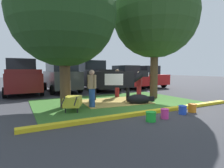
{
  "coord_description": "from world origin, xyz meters",
  "views": [
    {
      "loc": [
        -4.9,
        -5.92,
        1.62
      ],
      "look_at": [
        -0.57,
        2.15,
        0.9
      ],
      "focal_mm": 28.56,
      "sensor_mm": 36.0,
      "label": 1
    }
  ],
  "objects_px": {
    "shade_tree_right": "(155,16)",
    "bucket_orange": "(192,108)",
    "shade_tree_left": "(64,13)",
    "bucket_blue": "(183,110)",
    "person_visitor_far": "(117,82)",
    "suv_dark_grey": "(61,75)",
    "wheelbarrow": "(73,102)",
    "bucket_green": "(151,116)",
    "person_handler": "(139,84)",
    "bucket_pink": "(165,113)",
    "sedan_red": "(146,77)",
    "sedan_silver": "(126,77)",
    "pickup_truck_maroon": "(22,77)",
    "person_visitor_near": "(92,88)",
    "calf_lying": "(139,99)",
    "pickup_truck_black": "(96,76)",
    "cow_holstein": "(113,79)"
  },
  "relations": [
    {
      "from": "cow_holstein",
      "to": "wheelbarrow",
      "type": "distance_m",
      "value": 2.76
    },
    {
      "from": "sedan_red",
      "to": "sedan_silver",
      "type": "bearing_deg",
      "value": -176.66
    },
    {
      "from": "shade_tree_left",
      "to": "sedan_red",
      "type": "relative_size",
      "value": 1.4
    },
    {
      "from": "bucket_blue",
      "to": "bucket_pink",
      "type": "bearing_deg",
      "value": -173.3
    },
    {
      "from": "shade_tree_right",
      "to": "person_handler",
      "type": "bearing_deg",
      "value": 174.94
    },
    {
      "from": "wheelbarrow",
      "to": "bucket_green",
      "type": "height_order",
      "value": "wheelbarrow"
    },
    {
      "from": "shade_tree_left",
      "to": "bucket_blue",
      "type": "distance_m",
      "value": 6.09
    },
    {
      "from": "bucket_blue",
      "to": "bucket_orange",
      "type": "height_order",
      "value": "bucket_orange"
    },
    {
      "from": "person_handler",
      "to": "sedan_red",
      "type": "height_order",
      "value": "sedan_red"
    },
    {
      "from": "bucket_orange",
      "to": "bucket_green",
      "type": "bearing_deg",
      "value": -174.36
    },
    {
      "from": "shade_tree_right",
      "to": "bucket_orange",
      "type": "xyz_separation_m",
      "value": [
        -1.08,
        -3.42,
        -4.51
      ]
    },
    {
      "from": "wheelbarrow",
      "to": "sedan_red",
      "type": "distance_m",
      "value": 11.45
    },
    {
      "from": "bucket_green",
      "to": "pickup_truck_black",
      "type": "height_order",
      "value": "pickup_truck_black"
    },
    {
      "from": "calf_lying",
      "to": "sedan_red",
      "type": "xyz_separation_m",
      "value": [
        6.0,
        6.89,
        0.75
      ]
    },
    {
      "from": "bucket_green",
      "to": "suv_dark_grey",
      "type": "height_order",
      "value": "suv_dark_grey"
    },
    {
      "from": "shade_tree_left",
      "to": "bucket_blue",
      "type": "bearing_deg",
      "value": -42.61
    },
    {
      "from": "bucket_orange",
      "to": "person_handler",
      "type": "bearing_deg",
      "value": 88.59
    },
    {
      "from": "bucket_blue",
      "to": "pickup_truck_maroon",
      "type": "relative_size",
      "value": 0.06
    },
    {
      "from": "cow_holstein",
      "to": "sedan_silver",
      "type": "relative_size",
      "value": 0.65
    },
    {
      "from": "bucket_orange",
      "to": "pickup_truck_black",
      "type": "bearing_deg",
      "value": 91.23
    },
    {
      "from": "shade_tree_left",
      "to": "cow_holstein",
      "type": "bearing_deg",
      "value": 5.98
    },
    {
      "from": "person_visitor_far",
      "to": "pickup_truck_maroon",
      "type": "relative_size",
      "value": 0.31
    },
    {
      "from": "person_visitor_near",
      "to": "bucket_green",
      "type": "relative_size",
      "value": 4.77
    },
    {
      "from": "person_visitor_far",
      "to": "suv_dark_grey",
      "type": "height_order",
      "value": "suv_dark_grey"
    },
    {
      "from": "pickup_truck_maroon",
      "to": "sedan_silver",
      "type": "distance_m",
      "value": 8.3
    },
    {
      "from": "person_visitor_far",
      "to": "bucket_orange",
      "type": "xyz_separation_m",
      "value": [
        0.72,
        -4.56,
        -0.73
      ]
    },
    {
      "from": "bucket_green",
      "to": "bucket_orange",
      "type": "distance_m",
      "value": 2.25
    },
    {
      "from": "sedan_silver",
      "to": "suv_dark_grey",
      "type": "bearing_deg",
      "value": 179.5
    },
    {
      "from": "shade_tree_left",
      "to": "person_visitor_near",
      "type": "relative_size",
      "value": 3.8
    },
    {
      "from": "pickup_truck_maroon",
      "to": "bucket_green",
      "type": "bearing_deg",
      "value": -70.35
    },
    {
      "from": "shade_tree_left",
      "to": "wheelbarrow",
      "type": "bearing_deg",
      "value": -84.4
    },
    {
      "from": "bucket_blue",
      "to": "bucket_orange",
      "type": "relative_size",
      "value": 0.98
    },
    {
      "from": "pickup_truck_black",
      "to": "bucket_orange",
      "type": "bearing_deg",
      "value": -88.77
    },
    {
      "from": "bucket_pink",
      "to": "bucket_orange",
      "type": "distance_m",
      "value": 1.61
    },
    {
      "from": "shade_tree_right",
      "to": "person_visitor_far",
      "type": "xyz_separation_m",
      "value": [
        -1.8,
        1.14,
        -3.78
      ]
    },
    {
      "from": "person_visitor_far",
      "to": "pickup_truck_maroon",
      "type": "height_order",
      "value": "pickup_truck_maroon"
    },
    {
      "from": "bucket_green",
      "to": "bucket_pink",
      "type": "distance_m",
      "value": 0.63
    },
    {
      "from": "sedan_silver",
      "to": "person_visitor_near",
      "type": "bearing_deg",
      "value": -132.09
    },
    {
      "from": "shade_tree_left",
      "to": "pickup_truck_maroon",
      "type": "bearing_deg",
      "value": 103.98
    },
    {
      "from": "wheelbarrow",
      "to": "pickup_truck_maroon",
      "type": "xyz_separation_m",
      "value": [
        -1.59,
        6.91,
        0.73
      ]
    },
    {
      "from": "wheelbarrow",
      "to": "bucket_orange",
      "type": "distance_m",
      "value": 4.63
    },
    {
      "from": "bucket_pink",
      "to": "wheelbarrow",
      "type": "bearing_deg",
      "value": 134.27
    },
    {
      "from": "pickup_truck_black",
      "to": "sedan_red",
      "type": "bearing_deg",
      "value": 1.66
    },
    {
      "from": "person_visitor_far",
      "to": "sedan_silver",
      "type": "height_order",
      "value": "sedan_silver"
    },
    {
      "from": "cow_holstein",
      "to": "wheelbarrow",
      "type": "height_order",
      "value": "cow_holstein"
    },
    {
      "from": "person_handler",
      "to": "bucket_pink",
      "type": "distance_m",
      "value": 4.1
    },
    {
      "from": "bucket_pink",
      "to": "sedan_silver",
      "type": "xyz_separation_m",
      "value": [
        4.3,
        9.16,
        0.81
      ]
    },
    {
      "from": "shade_tree_right",
      "to": "person_visitor_far",
      "type": "relative_size",
      "value": 4.24
    },
    {
      "from": "bucket_blue",
      "to": "pickup_truck_black",
      "type": "distance_m",
      "value": 9.09
    },
    {
      "from": "shade_tree_left",
      "to": "sedan_silver",
      "type": "relative_size",
      "value": 1.4
    }
  ]
}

